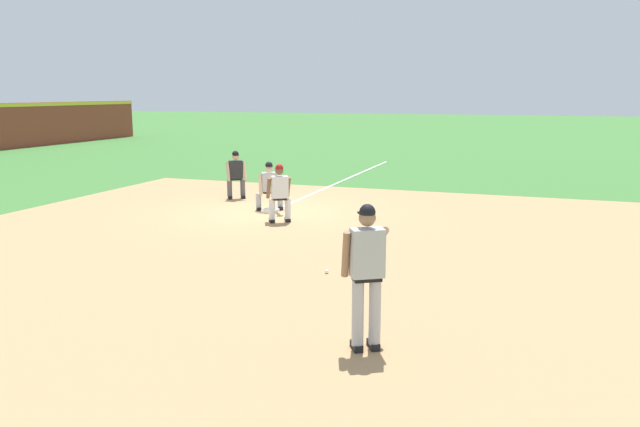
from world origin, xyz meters
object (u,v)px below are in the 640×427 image
first_baseman (270,184)px  baserunner (280,191)px  umpire (236,173)px  baseball (327,272)px  pitcher (367,268)px  first_base_bag (270,211)px

first_baseman → baserunner: (-1.37, -0.86, 0.06)m
umpire → first_baseman: bearing=-129.1°
baseball → umpire: (6.67, 5.19, 0.76)m
pitcher → baserunner: size_ratio=1.27×
baseball → pitcher: (-2.98, -1.54, 1.02)m
baserunner → umpire: 3.85m
first_base_bag → baserunner: (-1.09, -0.75, 0.75)m
pitcher → umpire: (9.65, 6.73, -0.27)m
pitcher → umpire: size_ratio=1.27×
baseball → umpire: umpire is taller
first_base_bag → baseball: 5.95m
baseball → umpire: size_ratio=0.05×
first_base_bag → first_baseman: first_baseman is taller
baseball → first_baseman: bearing=33.1°
first_base_bag → baseball: bearing=-146.3°
umpire → baseball: bearing=-142.1°
first_base_bag → baserunner: 1.52m
first_baseman → baserunner: baserunner is taller
first_base_bag → baserunner: bearing=-145.5°
baserunner → umpire: size_ratio=1.00×
baserunner → umpire: same height
first_baseman → baseball: bearing=-146.9°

